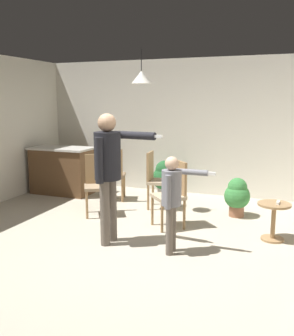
# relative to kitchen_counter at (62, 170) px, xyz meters

# --- Properties ---
(ground) EXTENTS (7.68, 7.68, 0.00)m
(ground) POSITION_rel_kitchen_counter_xyz_m (2.45, -2.20, -0.48)
(ground) COLOR #B2A893
(wall_back) EXTENTS (6.40, 0.10, 2.70)m
(wall_back) POSITION_rel_kitchen_counter_xyz_m (2.45, 1.00, 0.87)
(wall_back) COLOR silver
(wall_back) RESTS_ON ground
(kitchen_counter) EXTENTS (1.26, 0.66, 0.95)m
(kitchen_counter) POSITION_rel_kitchen_counter_xyz_m (0.00, 0.00, 0.00)
(kitchen_counter) COLOR brown
(kitchen_counter) RESTS_ON ground
(side_table_by_couch) EXTENTS (0.44, 0.44, 0.52)m
(side_table_by_couch) POSITION_rel_kitchen_counter_xyz_m (4.15, -1.22, -0.15)
(side_table_by_couch) COLOR #99754C
(side_table_by_couch) RESTS_ON ground
(person_adult) EXTENTS (0.86, 0.50, 1.72)m
(person_adult) POSITION_rel_kitchen_counter_xyz_m (2.11, -2.09, 0.59)
(person_adult) COLOR #60564C
(person_adult) RESTS_ON ground
(person_child) EXTENTS (0.63, 0.36, 1.22)m
(person_child) POSITION_rel_kitchen_counter_xyz_m (2.98, -2.12, 0.28)
(person_child) COLOR #60564C
(person_child) RESTS_ON ground
(dining_chair_by_counter) EXTENTS (0.53, 0.53, 1.00)m
(dining_chair_by_counter) POSITION_rel_kitchen_counter_xyz_m (1.23, -0.15, 0.07)
(dining_chair_by_counter) COLOR #99754C
(dining_chair_by_counter) RESTS_ON ground
(dining_chair_near_wall) EXTENTS (0.59, 0.59, 1.00)m
(dining_chair_near_wall) POSITION_rel_kitchen_counter_xyz_m (2.71, -1.17, 0.07)
(dining_chair_near_wall) COLOR #99754C
(dining_chair_near_wall) RESTS_ON ground
(dining_chair_centre_back) EXTENTS (0.57, 0.57, 1.00)m
(dining_chair_centre_back) POSITION_rel_kitchen_counter_xyz_m (1.34, -1.00, 0.07)
(dining_chair_centre_back) COLOR #99754C
(dining_chair_centre_back) RESTS_ON ground
(dining_chair_spare) EXTENTS (0.47, 0.47, 1.00)m
(dining_chair_spare) POSITION_rel_kitchen_counter_xyz_m (2.14, -0.31, 0.07)
(dining_chair_spare) COLOR #99754C
(dining_chair_spare) RESTS_ON ground
(potted_plant_corner) EXTENTS (0.42, 0.42, 0.64)m
(potted_plant_corner) POSITION_rel_kitchen_counter_xyz_m (3.55, -0.31, -0.12)
(potted_plant_corner) COLOR brown
(potted_plant_corner) RESTS_ON ground
(potted_plant_by_wall) EXTENTS (0.48, 0.48, 0.73)m
(potted_plant_by_wall) POSITION_rel_kitchen_counter_xyz_m (2.06, 0.42, -0.07)
(potted_plant_by_wall) COLOR #B7B2AD
(potted_plant_by_wall) RESTS_ON ground
(spare_remote_on_table) EXTENTS (0.05, 0.13, 0.04)m
(spare_remote_on_table) POSITION_rel_kitchen_counter_xyz_m (4.19, -1.23, 0.06)
(spare_remote_on_table) COLOR white
(spare_remote_on_table) RESTS_ON side_table_by_couch
(ceiling_light_pendant) EXTENTS (0.32, 0.32, 0.55)m
(ceiling_light_pendant) POSITION_rel_kitchen_counter_xyz_m (2.01, -0.68, 1.77)
(ceiling_light_pendant) COLOR silver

